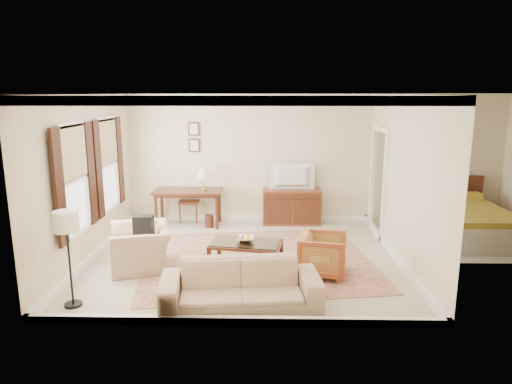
{
  "coord_description": "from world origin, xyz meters",
  "views": [
    {
      "loc": [
        0.37,
        -7.8,
        2.92
      ],
      "look_at": [
        0.2,
        0.3,
        1.15
      ],
      "focal_mm": 32.0,
      "sensor_mm": 36.0,
      "label": 1
    }
  ],
  "objects_px": {
    "sofa": "(241,278)",
    "writing_desk": "(188,195)",
    "tv": "(292,168)",
    "coffee_table": "(246,248)",
    "striped_armchair": "(323,253)",
    "club_armchair": "(140,240)",
    "sideboard": "(292,206)"
  },
  "relations": [
    {
      "from": "coffee_table",
      "to": "tv",
      "type": "bearing_deg",
      "value": 71.85
    },
    {
      "from": "club_armchair",
      "to": "sideboard",
      "type": "bearing_deg",
      "value": 118.14
    },
    {
      "from": "writing_desk",
      "to": "sideboard",
      "type": "xyz_separation_m",
      "value": [
        2.31,
        0.19,
        -0.31
      ]
    },
    {
      "from": "sideboard",
      "to": "coffee_table",
      "type": "height_order",
      "value": "sideboard"
    },
    {
      "from": "writing_desk",
      "to": "coffee_table",
      "type": "xyz_separation_m",
      "value": [
        1.4,
        -2.61,
        -0.32
      ]
    },
    {
      "from": "writing_desk",
      "to": "coffee_table",
      "type": "distance_m",
      "value": 2.98
    },
    {
      "from": "club_armchair",
      "to": "writing_desk",
      "type": "bearing_deg",
      "value": 154.14
    },
    {
      "from": "striped_armchair",
      "to": "sofa",
      "type": "height_order",
      "value": "sofa"
    },
    {
      "from": "striped_armchair",
      "to": "club_armchair",
      "type": "relative_size",
      "value": 0.7
    },
    {
      "from": "tv",
      "to": "coffee_table",
      "type": "xyz_separation_m",
      "value": [
        -0.91,
        -2.78,
        -0.9
      ]
    },
    {
      "from": "writing_desk",
      "to": "sofa",
      "type": "height_order",
      "value": "sofa"
    },
    {
      "from": "coffee_table",
      "to": "striped_armchair",
      "type": "xyz_separation_m",
      "value": [
        1.25,
        -0.19,
        0.0
      ]
    },
    {
      "from": "sideboard",
      "to": "sofa",
      "type": "bearing_deg",
      "value": -102.61
    },
    {
      "from": "striped_armchair",
      "to": "sofa",
      "type": "bearing_deg",
      "value": 143.01
    },
    {
      "from": "sideboard",
      "to": "coffee_table",
      "type": "bearing_deg",
      "value": -108.03
    },
    {
      "from": "writing_desk",
      "to": "club_armchair",
      "type": "height_order",
      "value": "club_armchair"
    },
    {
      "from": "sideboard",
      "to": "sofa",
      "type": "height_order",
      "value": "sofa"
    },
    {
      "from": "writing_desk",
      "to": "striped_armchair",
      "type": "xyz_separation_m",
      "value": [
        2.65,
        -2.8,
        -0.32
      ]
    },
    {
      "from": "sideboard",
      "to": "striped_armchair",
      "type": "height_order",
      "value": "sideboard"
    },
    {
      "from": "tv",
      "to": "coffee_table",
      "type": "relative_size",
      "value": 0.77
    },
    {
      "from": "sideboard",
      "to": "striped_armchair",
      "type": "xyz_separation_m",
      "value": [
        0.34,
        -2.99,
        -0.01
      ]
    },
    {
      "from": "writing_desk",
      "to": "tv",
      "type": "xyz_separation_m",
      "value": [
        2.31,
        0.17,
        0.58
      ]
    },
    {
      "from": "writing_desk",
      "to": "sideboard",
      "type": "bearing_deg",
      "value": 4.79
    },
    {
      "from": "writing_desk",
      "to": "striped_armchair",
      "type": "relative_size",
      "value": 1.95
    },
    {
      "from": "writing_desk",
      "to": "club_armchair",
      "type": "distance_m",
      "value": 2.56
    },
    {
      "from": "coffee_table",
      "to": "striped_armchair",
      "type": "height_order",
      "value": "striped_armchair"
    },
    {
      "from": "sofa",
      "to": "writing_desk",
      "type": "bearing_deg",
      "value": 102.97
    },
    {
      "from": "sideboard",
      "to": "tv",
      "type": "height_order",
      "value": "tv"
    },
    {
      "from": "tv",
      "to": "club_armchair",
      "type": "height_order",
      "value": "tv"
    },
    {
      "from": "coffee_table",
      "to": "sofa",
      "type": "relative_size",
      "value": 0.58
    },
    {
      "from": "club_armchair",
      "to": "sofa",
      "type": "height_order",
      "value": "club_armchair"
    },
    {
      "from": "sofa",
      "to": "striped_armchair",
      "type": "bearing_deg",
      "value": 36.4
    }
  ]
}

